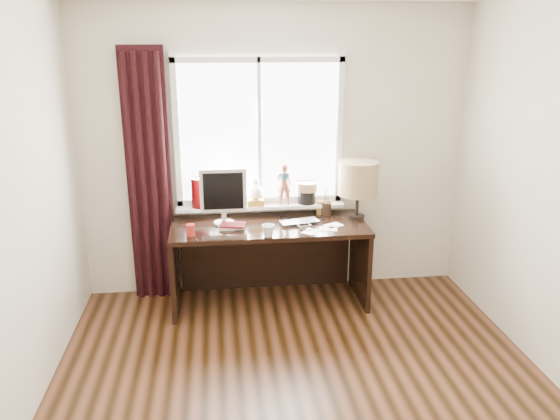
{
  "coord_description": "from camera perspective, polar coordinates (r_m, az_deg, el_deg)",
  "views": [
    {
      "loc": [
        -0.53,
        -2.84,
        2.3
      ],
      "look_at": [
        -0.05,
        1.25,
        1.0
      ],
      "focal_mm": 35.0,
      "sensor_mm": 36.0,
      "label": 1
    }
  ],
  "objects": [
    {
      "name": "icon_frame",
      "position": [
        5.01,
        4.42,
        0.23
      ],
      "size": [
        0.1,
        0.03,
        0.13
      ],
      "color": "gold",
      "rests_on": "desk"
    },
    {
      "name": "monitor",
      "position": [
        4.71,
        -5.95,
        1.78
      ],
      "size": [
        0.4,
        0.18,
        0.49
      ],
      "color": "beige",
      "rests_on": "desk"
    },
    {
      "name": "red_cup",
      "position": [
        4.53,
        -9.34,
        -2.07
      ],
      "size": [
        0.07,
        0.07,
        0.1
      ],
      "primitive_type": "cylinder",
      "color": "#A8221A",
      "rests_on": "desk"
    },
    {
      "name": "desk",
      "position": [
        4.92,
        -1.23,
        -3.84
      ],
      "size": [
        1.7,
        0.7,
        0.75
      ],
      "color": "black",
      "rests_on": "floor"
    },
    {
      "name": "wall_back",
      "position": [
        4.97,
        -0.45,
        5.92
      ],
      "size": [
        3.5,
        0.0,
        2.6
      ],
      "primitive_type": "cube",
      "rotation": [
        1.57,
        0.0,
        0.0
      ],
      "color": "beige",
      "rests_on": "ground"
    },
    {
      "name": "window",
      "position": [
        4.91,
        -2.1,
        5.79
      ],
      "size": [
        1.52,
        0.2,
        1.4
      ],
      "color": "white",
      "rests_on": "ground"
    },
    {
      "name": "mug",
      "position": [
        4.45,
        -1.24,
        -2.14
      ],
      "size": [
        0.14,
        0.14,
        0.11
      ],
      "primitive_type": "imported",
      "rotation": [
        0.0,
        0.0,
        1.08
      ],
      "color": "white",
      "rests_on": "desk"
    },
    {
      "name": "desk_cables",
      "position": [
        4.8,
        2.6,
        -1.27
      ],
      "size": [
        0.42,
        0.47,
        0.01
      ],
      "color": "black",
      "rests_on": "desk"
    },
    {
      "name": "floor",
      "position": [
        3.69,
        3.27,
        -21.05
      ],
      "size": [
        3.5,
        4.0,
        0.0
      ],
      "primitive_type": "cube",
      "color": "brown",
      "rests_on": "ground"
    },
    {
      "name": "loose_papers",
      "position": [
        4.66,
        4.64,
        -1.94
      ],
      "size": [
        0.41,
        0.31,
        0.0
      ],
      "color": "white",
      "rests_on": "desk"
    },
    {
      "name": "table_lamp",
      "position": [
        4.86,
        8.18,
        3.22
      ],
      "size": [
        0.35,
        0.35,
        0.52
      ],
      "color": "black",
      "rests_on": "desk"
    },
    {
      "name": "brush_holder",
      "position": [
        5.0,
        4.84,
        0.16
      ],
      "size": [
        0.09,
        0.09,
        0.25
      ],
      "color": "black",
      "rests_on": "desk"
    },
    {
      "name": "notebook_stack",
      "position": [
        4.69,
        -5.05,
        -1.65
      ],
      "size": [
        0.24,
        0.18,
        0.03
      ],
      "color": "beige",
      "rests_on": "desk"
    },
    {
      "name": "laptop",
      "position": [
        4.77,
        2.06,
        -1.26
      ],
      "size": [
        0.38,
        0.29,
        0.03
      ],
      "primitive_type": "imported",
      "rotation": [
        0.0,
        0.0,
        0.23
      ],
      "color": "silver",
      "rests_on": "desk"
    },
    {
      "name": "curtain",
      "position": [
        4.93,
        -13.54,
        3.12
      ],
      "size": [
        0.38,
        0.09,
        2.25
      ],
      "color": "black",
      "rests_on": "floor"
    }
  ]
}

